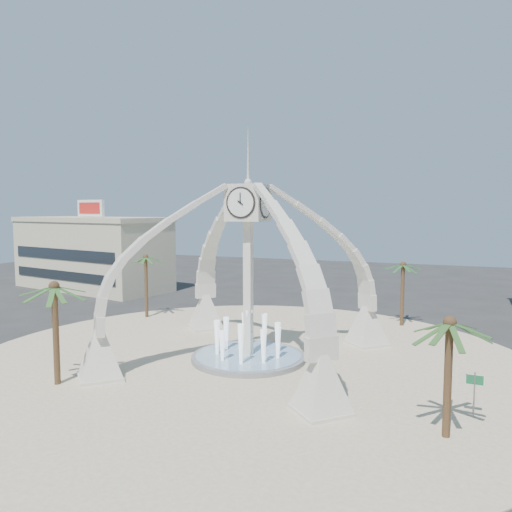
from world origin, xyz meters
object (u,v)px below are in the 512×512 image
at_px(palm_north, 403,266).
at_px(street_sign, 475,386).
at_px(palm_east, 450,324).
at_px(clock_tower, 248,269).
at_px(palm_south, 54,288).
at_px(palm_west, 146,258).
at_px(fountain, 248,357).

distance_m(palm_north, street_sign, 20.72).
xyz_separation_m(palm_east, palm_north, (-4.23, 22.45, 0.17)).
distance_m(clock_tower, palm_east, 15.21).
distance_m(palm_north, palm_south, 29.63).
height_order(palm_north, street_sign, palm_north).
height_order(palm_east, palm_west, palm_west).
bearing_deg(palm_north, palm_west, -166.63).
bearing_deg(fountain, palm_south, -135.14).
bearing_deg(palm_west, street_sign, -25.60).
distance_m(palm_east, palm_north, 22.85).
distance_m(palm_west, palm_south, 19.02).
bearing_deg(palm_west, palm_south, -71.92).
xyz_separation_m(clock_tower, palm_east, (13.16, -7.56, -1.10)).
xyz_separation_m(palm_east, palm_west, (-27.91, 16.82, 0.50)).
xyz_separation_m(palm_east, street_sign, (1.26, 2.85, -3.67)).
bearing_deg(palm_west, palm_east, -31.08).
relative_size(palm_east, palm_west, 0.93).
distance_m(fountain, palm_east, 16.01).
height_order(clock_tower, street_sign, clock_tower).
xyz_separation_m(palm_south, street_sign, (23.26, 4.10, -4.23)).
distance_m(palm_west, street_sign, 32.61).
relative_size(palm_south, street_sign, 2.83).
relative_size(fountain, palm_west, 1.21).
distance_m(palm_west, palm_north, 24.34).
distance_m(palm_south, street_sign, 24.00).
bearing_deg(street_sign, palm_south, -168.35).
height_order(clock_tower, fountain, clock_tower).
relative_size(fountain, palm_south, 1.18).
bearing_deg(palm_west, fountain, -32.14).
relative_size(fountain, palm_north, 1.27).
bearing_deg(street_sign, fountain, 163.56).
bearing_deg(fountain, palm_west, 147.86).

